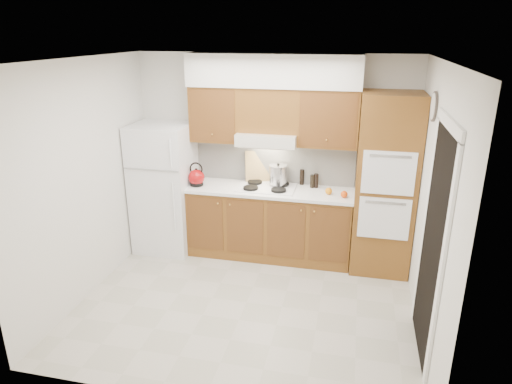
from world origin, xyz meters
TOP-DOWN VIEW (x-y plane):
  - floor at (0.00, 0.00)m, footprint 3.60×3.60m
  - ceiling at (0.00, 0.00)m, footprint 3.60×3.60m
  - wall_back at (0.00, 1.50)m, footprint 3.60×0.02m
  - wall_left at (-1.80, 0.00)m, footprint 0.02×3.00m
  - wall_right at (1.80, 0.00)m, footprint 0.02×3.00m
  - fridge at (-1.41, 1.14)m, footprint 0.75×0.72m
  - base_cabinets at (0.02, 1.20)m, footprint 2.11×0.60m
  - countertop at (0.03, 1.19)m, footprint 2.13×0.62m
  - backsplash at (0.02, 1.49)m, footprint 2.11×0.03m
  - oven_cabinet at (1.44, 1.18)m, footprint 0.70×0.65m
  - upper_cab_left at (-0.71, 1.33)m, footprint 0.63×0.33m
  - upper_cab_right at (0.72, 1.33)m, footprint 0.73×0.33m
  - range_hood at (-0.02, 1.27)m, footprint 0.75×0.45m
  - upper_cab_over_hood at (-0.02, 1.33)m, footprint 0.75×0.33m
  - soffit at (0.03, 1.32)m, footprint 2.13×0.36m
  - cooktop at (-0.02, 1.21)m, footprint 0.74×0.50m
  - doorway at (1.79, -0.35)m, footprint 0.02×0.90m
  - wall_clock at (1.79, 0.55)m, footprint 0.02×0.30m
  - kettle at (-0.93, 1.10)m, footprint 0.26×0.26m
  - cutting_board at (-0.19, 1.45)m, footprint 0.34×0.21m
  - stock_pot at (0.10, 1.33)m, footprint 0.28×0.28m
  - condiment_a at (0.40, 1.45)m, footprint 0.06×0.06m
  - condiment_b at (0.60, 1.37)m, footprint 0.07×0.07m
  - condiment_c at (0.55, 1.36)m, footprint 0.06×0.06m
  - orange_near at (0.96, 1.06)m, footprint 0.10×0.10m
  - orange_far at (0.77, 1.14)m, footprint 0.10×0.10m

SIDE VIEW (x-z plane):
  - floor at x=0.00m, z-range 0.00..0.00m
  - base_cabinets at x=0.02m, z-range 0.00..0.90m
  - fridge at x=-1.41m, z-range 0.00..1.72m
  - countertop at x=0.03m, z-range 0.90..0.94m
  - cooktop at x=-0.02m, z-range 0.94..0.95m
  - orange_near at x=0.96m, z-range 0.94..1.02m
  - orange_far at x=0.77m, z-range 0.94..1.03m
  - condiment_c at x=0.55m, z-range 0.94..1.11m
  - condiment_b at x=0.60m, z-range 0.94..1.12m
  - condiment_a at x=0.40m, z-range 0.94..1.14m
  - doorway at x=1.79m, z-range 0.00..2.10m
  - kettle at x=-0.93m, z-range 0.95..1.16m
  - stock_pot at x=0.10m, z-range 0.97..1.21m
  - oven_cabinet at x=1.44m, z-range 0.00..2.20m
  - cutting_board at x=-0.19m, z-range 0.93..1.35m
  - backsplash at x=0.02m, z-range 0.94..1.50m
  - wall_back at x=0.00m, z-range 0.00..2.60m
  - wall_left at x=-1.80m, z-range 0.00..2.60m
  - wall_right at x=1.80m, z-range 0.00..2.60m
  - range_hood at x=-0.02m, z-range 1.50..1.65m
  - upper_cab_left at x=-0.71m, z-range 1.50..2.20m
  - upper_cab_right at x=0.72m, z-range 1.50..2.20m
  - upper_cab_over_hood at x=-0.02m, z-range 1.65..2.20m
  - wall_clock at x=1.79m, z-range 2.00..2.30m
  - soffit at x=0.03m, z-range 2.20..2.60m
  - ceiling at x=0.00m, z-range 2.60..2.60m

